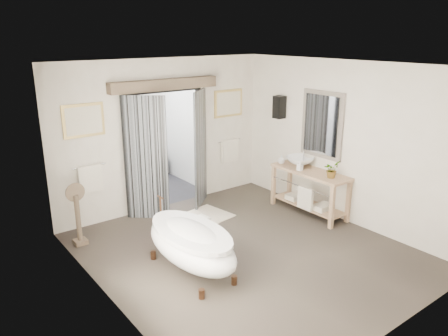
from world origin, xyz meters
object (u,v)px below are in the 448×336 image
(clawfoot_tub, at_px, (191,244))
(vanity, at_px, (309,188))
(basin, at_px, (300,161))
(rug, at_px, (199,219))

(clawfoot_tub, height_order, vanity, clawfoot_tub)
(basin, bearing_deg, rug, 144.27)
(vanity, bearing_deg, basin, 76.84)
(rug, distance_m, basin, 2.25)
(rug, xyz_separation_m, basin, (1.92, -0.70, 0.94))
(vanity, height_order, basin, basin)
(clawfoot_tub, relative_size, basin, 3.34)
(rug, bearing_deg, clawfoot_tub, -127.48)
(rug, bearing_deg, vanity, -29.17)
(clawfoot_tub, bearing_deg, basin, 14.29)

